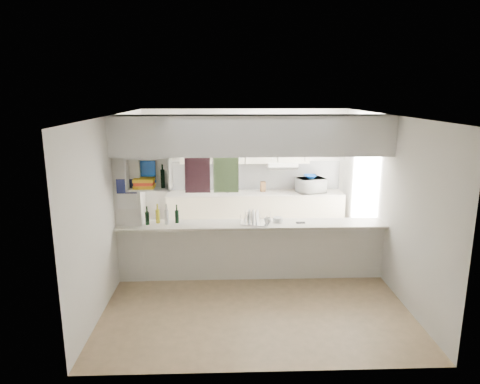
{
  "coord_description": "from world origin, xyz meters",
  "views": [
    {
      "loc": [
        -0.41,
        -6.42,
        2.94
      ],
      "look_at": [
        -0.17,
        0.5,
        1.31
      ],
      "focal_mm": 32.0,
      "sensor_mm": 36.0,
      "label": 1
    }
  ],
  "objects_px": {
    "dish_rack": "(256,218)",
    "bowl": "(310,176)",
    "wine_bottles": "(162,217)",
    "microwave": "(311,185)"
  },
  "relations": [
    {
      "from": "dish_rack",
      "to": "wine_bottles",
      "type": "relative_size",
      "value": 0.99
    },
    {
      "from": "bowl",
      "to": "dish_rack",
      "type": "distance_m",
      "value": 2.45
    },
    {
      "from": "wine_bottles",
      "to": "microwave",
      "type": "bearing_deg",
      "value": 36.58
    },
    {
      "from": "dish_rack",
      "to": "bowl",
      "type": "bearing_deg",
      "value": 74.77
    },
    {
      "from": "microwave",
      "to": "bowl",
      "type": "xyz_separation_m",
      "value": [
        -0.02,
        0.02,
        0.18
      ]
    },
    {
      "from": "microwave",
      "to": "dish_rack",
      "type": "height_order",
      "value": "microwave"
    },
    {
      "from": "bowl",
      "to": "wine_bottles",
      "type": "relative_size",
      "value": 0.51
    },
    {
      "from": "bowl",
      "to": "wine_bottles",
      "type": "xyz_separation_m",
      "value": [
        -2.73,
        -2.06,
        -0.22
      ]
    },
    {
      "from": "microwave",
      "to": "dish_rack",
      "type": "distance_m",
      "value": 2.43
    },
    {
      "from": "microwave",
      "to": "bowl",
      "type": "height_order",
      "value": "bowl"
    }
  ]
}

